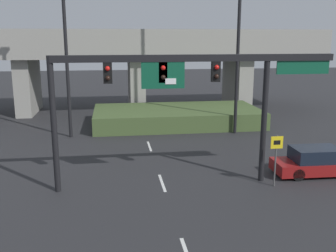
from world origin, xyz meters
name	(u,v)px	position (x,y,z in m)	size (l,w,h in m)	color
lane_markings	(155,162)	(0.00, 15.35, 0.00)	(0.14, 36.25, 0.01)	silver
signal_gantry	(184,83)	(0.99, 11.60, 5.05)	(13.43, 0.44, 6.34)	black
speed_limit_sign	(276,153)	(5.36, 10.74, 1.68)	(0.60, 0.11, 2.58)	#4C4C4C
highway_light_pole_near	(239,12)	(6.75, 21.48, 8.83)	(0.70, 0.36, 16.89)	black
highway_light_pole_far	(65,35)	(-5.43, 22.04, 7.23)	(0.70, 0.36, 13.71)	black
overpass_bridge	(136,56)	(0.00, 32.16, 5.32)	(36.19, 7.29, 7.78)	gray
grass_embankment	(177,116)	(2.89, 25.13, 0.66)	(13.53, 6.76, 1.33)	#42562D
parked_sedan_near_right	(318,162)	(8.30, 12.08, 0.68)	(4.80, 1.97, 1.46)	maroon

